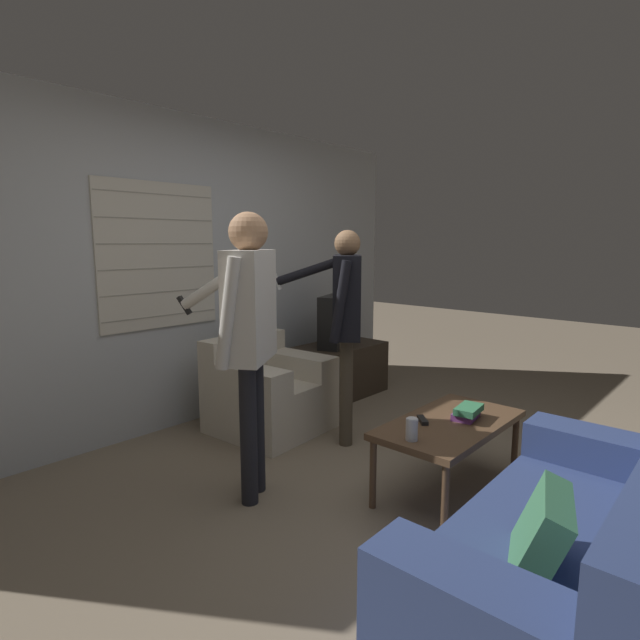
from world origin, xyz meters
name	(u,v)px	position (x,y,z in m)	size (l,w,h in m)	color
ground_plane	(385,498)	(0.00, 0.00, 0.00)	(16.00, 16.00, 0.00)	#7F705B
wall_back	(186,272)	(-0.01, 2.03, 1.28)	(5.20, 0.08, 2.55)	#ADB2B7
couch_blue	(585,563)	(-0.35, -1.17, 0.31)	(1.70, 0.85, 0.82)	navy
armchair_beige	(267,392)	(0.29, 1.38, 0.31)	(0.87, 0.86, 0.76)	beige
coffee_table	(450,428)	(0.34, -0.23, 0.41)	(1.02, 0.54, 0.45)	brown
tv_stand	(338,370)	(1.38, 1.54, 0.26)	(0.97, 0.55, 0.51)	#33281E
tv	(338,320)	(1.38, 1.54, 0.76)	(0.67, 0.42, 0.50)	black
person_left_standing	(248,320)	(-0.52, 0.62, 1.08)	(0.54, 0.81, 1.70)	black
person_right_standing	(345,311)	(0.52, 0.75, 1.02)	(0.51, 0.82, 1.62)	#4C4233
book_stack	(467,412)	(0.45, -0.29, 0.50)	(0.24, 0.17, 0.08)	#75387F
soda_can	(412,429)	(-0.07, -0.22, 0.52)	(0.07, 0.07, 0.13)	silver
spare_remote	(423,420)	(0.21, -0.12, 0.47)	(0.12, 0.12, 0.02)	black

